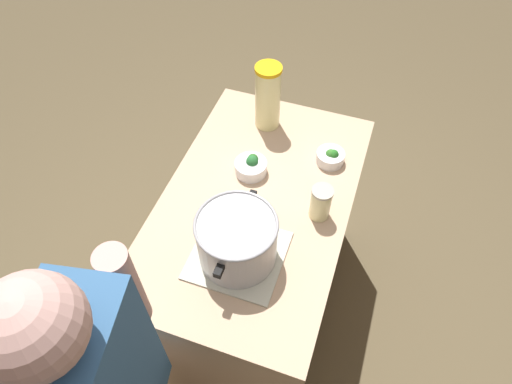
# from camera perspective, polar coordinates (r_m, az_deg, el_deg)

# --- Properties ---
(ground_plane) EXTENTS (8.00, 8.00, 0.00)m
(ground_plane) POSITION_cam_1_polar(r_m,az_deg,el_deg) (2.54, 0.00, -13.55)
(ground_plane) COLOR brown
(counter_slab) EXTENTS (1.17, 0.71, 0.91)m
(counter_slab) POSITION_cam_1_polar(r_m,az_deg,el_deg) (2.14, 0.00, -8.43)
(counter_slab) COLOR tan
(counter_slab) RESTS_ON ground_plane
(dish_cloth) EXTENTS (0.30, 0.32, 0.01)m
(dish_cloth) POSITION_cam_1_polar(r_m,az_deg,el_deg) (1.62, -2.28, -7.89)
(dish_cloth) COLOR beige
(dish_cloth) RESTS_ON counter_slab
(cooking_pot) EXTENTS (0.35, 0.28, 0.19)m
(cooking_pot) POSITION_cam_1_polar(r_m,az_deg,el_deg) (1.53, -2.40, -5.91)
(cooking_pot) COLOR #B7B7BC
(cooking_pot) RESTS_ON dish_cloth
(lemonade_pitcher) EXTENTS (0.11, 0.11, 0.30)m
(lemonade_pitcher) POSITION_cam_1_polar(r_m,az_deg,el_deg) (1.95, 1.48, 11.80)
(lemonade_pitcher) COLOR #F7F2A6
(lemonade_pitcher) RESTS_ON counter_slab
(mason_jar) EXTENTS (0.08, 0.08, 0.14)m
(mason_jar) POSITION_cam_1_polar(r_m,az_deg,el_deg) (1.67, 8.09, -1.33)
(mason_jar) COLOR #EEEBAB
(mason_jar) RESTS_ON counter_slab
(broccoli_bowl_front) EXTENTS (0.13, 0.13, 0.08)m
(broccoli_bowl_front) POSITION_cam_1_polar(r_m,az_deg,el_deg) (1.83, -0.61, 3.27)
(broccoli_bowl_front) COLOR silver
(broccoli_bowl_front) RESTS_ON counter_slab
(broccoli_bowl_center) EXTENTS (0.12, 0.12, 0.07)m
(broccoli_bowl_center) POSITION_cam_1_polar(r_m,az_deg,el_deg) (1.89, 9.31, 4.37)
(broccoli_bowl_center) COLOR silver
(broccoli_bowl_center) RESTS_ON counter_slab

